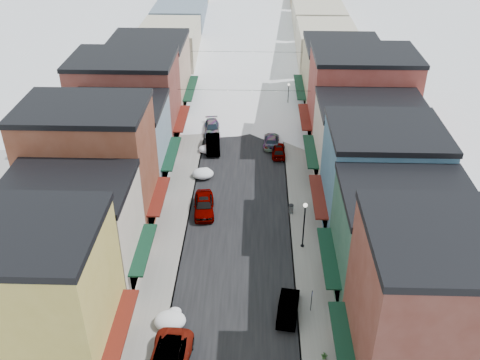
# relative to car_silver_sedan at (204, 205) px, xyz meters

# --- Properties ---
(road) EXTENTS (10.00, 160.00, 0.01)m
(road) POSITION_rel_car_silver_sedan_xyz_m (3.57, 37.40, -0.84)
(road) COLOR black
(road) RESTS_ON ground
(sidewalk_left) EXTENTS (3.20, 160.00, 0.15)m
(sidewalk_left) POSITION_rel_car_silver_sedan_xyz_m (-3.03, 37.40, -0.77)
(sidewalk_left) COLOR gray
(sidewalk_left) RESTS_ON ground
(sidewalk_right) EXTENTS (3.20, 160.00, 0.15)m
(sidewalk_right) POSITION_rel_car_silver_sedan_xyz_m (10.17, 37.40, -0.77)
(sidewalk_right) COLOR gray
(sidewalk_right) RESTS_ON ground
(curb_left) EXTENTS (0.10, 160.00, 0.15)m
(curb_left) POSITION_rel_car_silver_sedan_xyz_m (-1.48, 37.40, -0.77)
(curb_left) COLOR slate
(curb_left) RESTS_ON ground
(curb_right) EXTENTS (0.10, 160.00, 0.15)m
(curb_right) POSITION_rel_car_silver_sedan_xyz_m (8.62, 37.40, -0.77)
(curb_right) COLOR slate
(curb_right) RESTS_ON ground
(bldg_l_yellow) EXTENTS (11.30, 8.70, 11.50)m
(bldg_l_yellow) POSITION_rel_car_silver_sedan_xyz_m (-9.62, -18.60, 4.91)
(bldg_l_yellow) COLOR gold
(bldg_l_yellow) RESTS_ON ground
(bldg_l_cream) EXTENTS (11.30, 8.20, 9.50)m
(bldg_l_cream) POSITION_rel_car_silver_sedan_xyz_m (-9.62, -10.10, 3.91)
(bldg_l_cream) COLOR beige
(bldg_l_cream) RESTS_ON ground
(bldg_l_brick_near) EXTENTS (12.30, 8.20, 12.50)m
(bldg_l_brick_near) POSITION_rel_car_silver_sedan_xyz_m (-10.12, -2.10, 5.41)
(bldg_l_brick_near) COLOR brown
(bldg_l_brick_near) RESTS_ON ground
(bldg_l_grayblue) EXTENTS (11.30, 9.20, 9.00)m
(bldg_l_grayblue) POSITION_rel_car_silver_sedan_xyz_m (-9.62, 6.40, 3.66)
(bldg_l_grayblue) COLOR #7A91A3
(bldg_l_grayblue) RESTS_ON ground
(bldg_l_brick_far) EXTENTS (13.30, 9.20, 11.00)m
(bldg_l_brick_far) POSITION_rel_car_silver_sedan_xyz_m (-10.62, 15.40, 4.66)
(bldg_l_brick_far) COLOR maroon
(bldg_l_brick_far) RESTS_ON ground
(bldg_l_tan) EXTENTS (11.30, 11.20, 10.00)m
(bldg_l_tan) POSITION_rel_car_silver_sedan_xyz_m (-9.62, 25.40, 4.16)
(bldg_l_tan) COLOR tan
(bldg_l_tan) RESTS_ON ground
(bldg_r_brick_near) EXTENTS (12.30, 9.20, 12.50)m
(bldg_r_brick_near) POSITION_rel_car_silver_sedan_xyz_m (17.26, -19.60, 5.41)
(bldg_r_brick_near) COLOR #5F291F
(bldg_r_brick_near) RESTS_ON ground
(bldg_r_green) EXTENTS (11.30, 9.20, 9.50)m
(bldg_r_green) POSITION_rel_car_silver_sedan_xyz_m (16.76, -10.60, 3.91)
(bldg_r_green) COLOR #224838
(bldg_r_green) RESTS_ON ground
(bldg_r_blue) EXTENTS (11.30, 9.20, 10.50)m
(bldg_r_blue) POSITION_rel_car_silver_sedan_xyz_m (16.76, -1.60, 4.41)
(bldg_r_blue) COLOR #345C77
(bldg_r_blue) RESTS_ON ground
(bldg_r_cream) EXTENTS (12.30, 9.20, 9.00)m
(bldg_r_cream) POSITION_rel_car_silver_sedan_xyz_m (17.26, 7.40, 3.66)
(bldg_r_cream) COLOR beige
(bldg_r_cream) RESTS_ON ground
(bldg_r_brick_far) EXTENTS (13.30, 9.20, 11.50)m
(bldg_r_brick_far) POSITION_rel_car_silver_sedan_xyz_m (17.76, 16.40, 4.91)
(bldg_r_brick_far) COLOR maroon
(bldg_r_brick_far) RESTS_ON ground
(bldg_r_tan) EXTENTS (11.30, 11.20, 9.50)m
(bldg_r_tan) POSITION_rel_car_silver_sedan_xyz_m (16.76, 26.40, 3.91)
(bldg_r_tan) COLOR tan
(bldg_r_tan) RESTS_ON ground
(distant_blocks) EXTENTS (34.00, 55.00, 8.00)m
(distant_blocks) POSITION_rel_car_silver_sedan_xyz_m (3.57, 60.40, 3.15)
(distant_blocks) COLOR gray
(distant_blocks) RESTS_ON ground
(overhead_cables) EXTENTS (16.40, 15.04, 0.04)m
(overhead_cables) POSITION_rel_car_silver_sedan_xyz_m (3.57, 24.90, 5.35)
(overhead_cables) COLOR black
(overhead_cables) RESTS_ON ground
(car_silver_sedan) EXTENTS (2.45, 5.14, 1.69)m
(car_silver_sedan) POSITION_rel_car_silver_sedan_xyz_m (0.00, 0.00, 0.00)
(car_silver_sedan) COLOR gray
(car_silver_sedan) RESTS_ON ground
(car_dark_hatch) EXTENTS (2.14, 4.97, 1.59)m
(car_dark_hatch) POSITION_rel_car_silver_sedan_xyz_m (-0.11, 13.40, -0.05)
(car_dark_hatch) COLOR black
(car_dark_hatch) RESTS_ON ground
(car_silver_wagon) EXTENTS (2.44, 4.91, 1.37)m
(car_silver_wagon) POSITION_rel_car_silver_sedan_xyz_m (-0.56, 18.04, -0.16)
(car_silver_wagon) COLOR gray
(car_silver_wagon) RESTS_ON ground
(car_green_sedan) EXTENTS (2.10, 4.52, 1.43)m
(car_green_sedan) POSITION_rel_car_silver_sedan_xyz_m (7.87, -13.86, -0.13)
(car_green_sedan) COLOR black
(car_green_sedan) RESTS_ON ground
(car_gray_suv) EXTENTS (1.62, 4.00, 1.36)m
(car_gray_suv) POSITION_rel_car_silver_sedan_xyz_m (7.87, 12.20, -0.17)
(car_gray_suv) COLOR #9899A0
(car_gray_suv) RESTS_ON ground
(car_black_sedan) EXTENTS (2.12, 4.70, 1.34)m
(car_black_sedan) POSITION_rel_car_silver_sedan_xyz_m (7.07, 14.74, -0.18)
(car_black_sedan) COLOR black
(car_black_sedan) RESTS_ON ground
(car_lane_silver) EXTENTS (1.88, 4.26, 1.43)m
(car_lane_silver) POSITION_rel_car_silver_sedan_xyz_m (2.97, 35.24, -0.13)
(car_lane_silver) COLOR #AFB3B7
(car_lane_silver) RESTS_ON ground
(car_lane_white) EXTENTS (3.44, 6.24, 1.66)m
(car_lane_white) POSITION_rel_car_silver_sedan_xyz_m (5.04, 40.64, -0.02)
(car_lane_white) COLOR #BCBDBF
(car_lane_white) RESTS_ON ground
(parking_sign) EXTENTS (0.06, 0.29, 2.11)m
(parking_sign) POSITION_rel_car_silver_sedan_xyz_m (9.68, -13.59, 0.54)
(parking_sign) COLOR black
(parking_sign) RESTS_ON sidewalk_right
(trash_can) EXTENTS (0.52, 0.52, 0.89)m
(trash_can) POSITION_rel_car_silver_sedan_xyz_m (8.77, 0.00, -0.25)
(trash_can) COLOR slate
(trash_can) RESTS_ON sidewalk_right
(streetlamp_near) EXTENTS (0.40, 0.40, 4.76)m
(streetlamp_near) POSITION_rel_car_silver_sedan_xyz_m (9.57, -5.46, 2.31)
(streetlamp_near) COLOR black
(streetlamp_near) RESTS_ON sidewalk_right
(streetlamp_far) EXTENTS (0.33, 0.33, 3.93)m
(streetlamp_far) POSITION_rel_car_silver_sedan_xyz_m (9.57, 25.36, 1.78)
(streetlamp_far) COLOR black
(streetlamp_far) RESTS_ON sidewalk_right
(planter_near) EXTENTS (0.60, 0.55, 0.56)m
(planter_near) POSITION_rel_car_silver_sedan_xyz_m (10.28, -18.28, -0.42)
(planter_near) COLOR #3D6E31
(planter_near) RESTS_ON sidewalk_right
(snow_pile_near) EXTENTS (2.46, 2.71, 1.04)m
(snow_pile_near) POSITION_rel_car_silver_sedan_xyz_m (-1.23, -15.28, -0.35)
(snow_pile_near) COLOR white
(snow_pile_near) RESTS_ON ground
(snow_pile_mid) EXTENTS (2.39, 2.67, 1.01)m
(snow_pile_mid) POSITION_rel_car_silver_sedan_xyz_m (-0.71, 6.84, -0.36)
(snow_pile_mid) COLOR white
(snow_pile_mid) RESTS_ON ground
(snow_pile_far) EXTENTS (2.11, 2.50, 0.89)m
(snow_pile_far) POSITION_rel_car_silver_sedan_xyz_m (-0.71, 12.76, -0.42)
(snow_pile_far) COLOR white
(snow_pile_far) RESTS_ON ground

